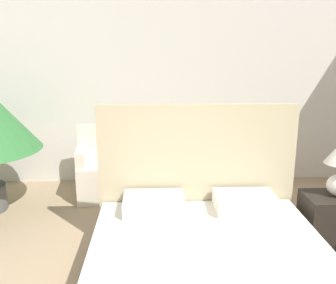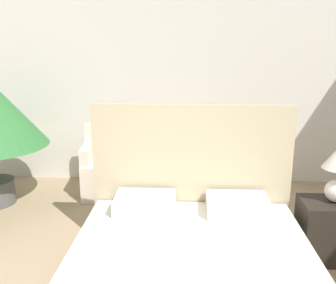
{
  "view_description": "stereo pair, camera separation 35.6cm",
  "coord_description": "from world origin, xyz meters",
  "px_view_note": "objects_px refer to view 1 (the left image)",
  "views": [
    {
      "loc": [
        -0.19,
        -1.17,
        1.85
      ],
      "look_at": [
        -0.04,
        2.71,
        0.85
      ],
      "focal_mm": 40.0,
      "sensor_mm": 36.0,
      "label": 1
    },
    {
      "loc": [
        0.16,
        -1.16,
        1.85
      ],
      "look_at": [
        -0.04,
        2.71,
        0.85
      ],
      "focal_mm": 40.0,
      "sensor_mm": 36.0,
      "label": 2
    }
  ],
  "objects_px": {
    "bed": "(210,270)",
    "armchair_near_window_left": "(106,174)",
    "nightstand": "(331,223)",
    "armchair_near_window_right": "(187,173)"
  },
  "relations": [
    {
      "from": "armchair_near_window_right",
      "to": "nightstand",
      "type": "relative_size",
      "value": 1.64
    },
    {
      "from": "bed",
      "to": "armchair_near_window_right",
      "type": "xyz_separation_m",
      "value": [
        0.01,
        2.07,
        0.03
      ]
    },
    {
      "from": "armchair_near_window_left",
      "to": "nightstand",
      "type": "distance_m",
      "value": 2.61
    },
    {
      "from": "bed",
      "to": "nightstand",
      "type": "distance_m",
      "value": 1.4
    },
    {
      "from": "bed",
      "to": "armchair_near_window_left",
      "type": "relative_size",
      "value": 2.3
    },
    {
      "from": "bed",
      "to": "armchair_near_window_right",
      "type": "height_order",
      "value": "bed"
    },
    {
      "from": "nightstand",
      "to": "armchair_near_window_left",
      "type": "bearing_deg",
      "value": 148.15
    },
    {
      "from": "armchair_near_window_right",
      "to": "nightstand",
      "type": "distance_m",
      "value": 1.83
    },
    {
      "from": "bed",
      "to": "armchair_near_window_left",
      "type": "xyz_separation_m",
      "value": [
        -1.0,
        2.07,
        0.03
      ]
    },
    {
      "from": "bed",
      "to": "armchair_near_window_right",
      "type": "relative_size",
      "value": 2.3
    }
  ]
}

